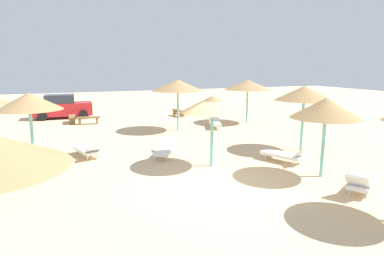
% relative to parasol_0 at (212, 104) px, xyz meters
% --- Properties ---
extents(ground_plane, '(80.00, 80.00, 0.00)m').
position_rel_parasol_0_xyz_m(ground_plane, '(-0.14, -1.33, -2.38)').
color(ground_plane, '#DBBA8C').
extents(parasol_0, '(2.40, 2.40, 2.70)m').
position_rel_parasol_0_xyz_m(parasol_0, '(0.00, 0.00, 0.00)').
color(parasol_0, '#6BC6BC').
rests_on(parasol_0, ground).
extents(parasol_1, '(2.58, 2.58, 2.92)m').
position_rel_parasol_0_xyz_m(parasol_1, '(4.82, 0.69, 0.20)').
color(parasol_1, '#6BC6BC').
rests_on(parasol_1, ground).
extents(parasol_3, '(2.36, 2.36, 2.83)m').
position_rel_parasol_0_xyz_m(parasol_3, '(-6.30, 2.35, 0.12)').
color(parasol_3, '#6BC6BC').
rests_on(parasol_3, ground).
extents(parasol_4, '(3.01, 3.01, 3.00)m').
position_rel_parasol_0_xyz_m(parasol_4, '(1.16, 7.16, 0.28)').
color(parasol_4, '#6BC6BC').
rests_on(parasol_4, ground).
extents(parasol_7, '(2.35, 2.35, 2.75)m').
position_rel_parasol_0_xyz_m(parasol_7, '(3.01, -2.53, 0.01)').
color(parasol_7, '#6BC6BC').
rests_on(parasol_7, ground).
extents(parasol_8, '(3.12, 3.12, 2.86)m').
position_rel_parasol_0_xyz_m(parasol_8, '(6.36, 8.00, 0.15)').
color(parasol_8, '#6BC6BC').
rests_on(parasol_8, ground).
extents(lounger_0, '(1.54, 1.96, 0.65)m').
position_rel_parasol_0_xyz_m(lounger_0, '(-1.20, 2.04, -2.07)').
color(lounger_0, white).
rests_on(lounger_0, ground).
extents(lounger_1, '(1.36, 1.97, 0.75)m').
position_rel_parasol_0_xyz_m(lounger_1, '(2.94, -0.65, -2.06)').
color(lounger_1, white).
rests_on(lounger_1, ground).
extents(lounger_2, '(1.95, 1.47, 0.74)m').
position_rel_parasol_0_xyz_m(lounger_2, '(3.13, -4.13, -2.06)').
color(lounger_2, white).
rests_on(lounger_2, ground).
extents(lounger_3, '(1.13, 2.01, 0.65)m').
position_rel_parasol_0_xyz_m(lounger_3, '(-4.29, 3.08, -2.07)').
color(lounger_3, white).
rests_on(lounger_3, ground).
extents(lounger_4, '(1.25, 1.96, 0.79)m').
position_rel_parasol_0_xyz_m(lounger_4, '(3.60, 7.18, -2.06)').
color(lounger_4, white).
rests_on(lounger_4, ground).
extents(bench_0, '(1.54, 0.62, 0.49)m').
position_rel_parasol_0_xyz_m(bench_0, '(-3.59, 11.32, -2.03)').
color(bench_0, brown).
rests_on(bench_0, ground).
extents(bench_1, '(0.47, 1.52, 0.49)m').
position_rel_parasol_0_xyz_m(bench_1, '(-4.56, 12.18, -2.03)').
color(bench_1, brown).
rests_on(bench_1, ground).
extents(bench_2, '(0.60, 1.54, 0.49)m').
position_rel_parasol_0_xyz_m(bench_2, '(3.06, 12.39, -2.03)').
color(bench_2, brown).
rests_on(bench_2, ground).
extents(parked_car, '(4.06, 2.11, 1.72)m').
position_rel_parasol_0_xyz_m(parked_car, '(-5.10, 14.71, -1.56)').
color(parked_car, '#B21E23').
rests_on(parked_car, ground).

